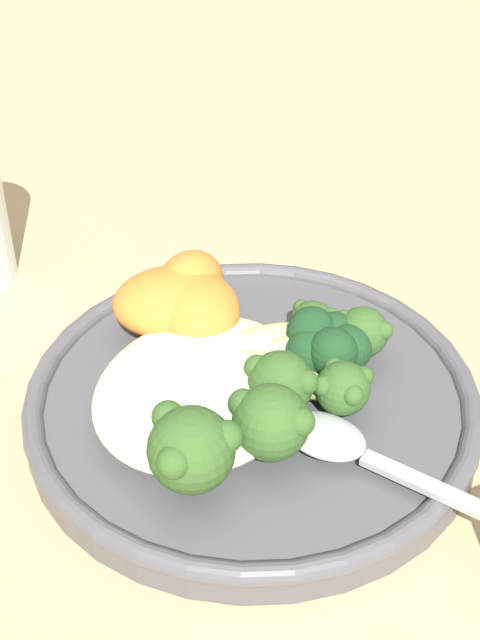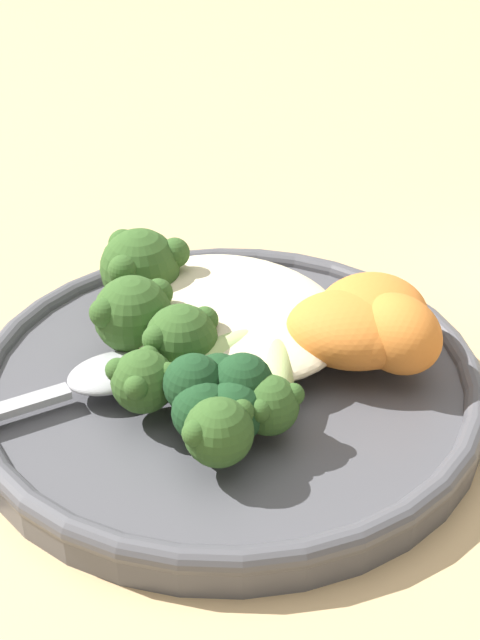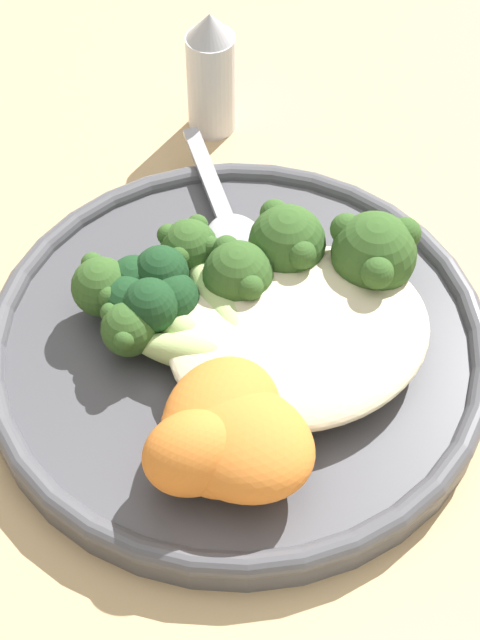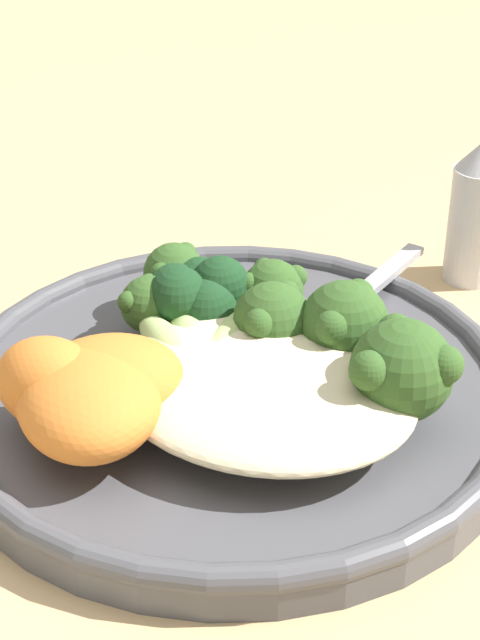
% 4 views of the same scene
% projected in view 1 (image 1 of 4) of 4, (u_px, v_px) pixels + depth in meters
% --- Properties ---
extents(ground_plane, '(4.00, 4.00, 0.00)m').
position_uv_depth(ground_plane, '(222.00, 418.00, 0.50)').
color(ground_plane, tan).
extents(plate, '(0.25, 0.25, 0.02)m').
position_uv_depth(plate, '(252.00, 400.00, 0.50)').
color(plate, '#4C4C51').
rests_on(plate, ground_plane).
extents(quinoa_mound, '(0.13, 0.11, 0.02)m').
position_uv_depth(quinoa_mound, '(201.00, 389.00, 0.48)').
color(quinoa_mound, beige).
rests_on(quinoa_mound, plate).
extents(broccoli_stalk_0, '(0.12, 0.06, 0.04)m').
position_uv_depth(broccoli_stalk_0, '(194.00, 442.00, 0.43)').
color(broccoli_stalk_0, '#ADC675').
rests_on(broccoli_stalk_0, plate).
extents(broccoli_stalk_1, '(0.09, 0.10, 0.04)m').
position_uv_depth(broccoli_stalk_1, '(260.00, 410.00, 0.45)').
color(broccoli_stalk_1, '#ADC675').
rests_on(broccoli_stalk_1, plate).
extents(broccoli_stalk_2, '(0.04, 0.09, 0.04)m').
position_uv_depth(broccoli_stalk_2, '(271.00, 377.00, 0.47)').
color(broccoli_stalk_2, '#ADC675').
rests_on(broccoli_stalk_2, plate).
extents(broccoli_stalk_3, '(0.03, 0.11, 0.03)m').
position_uv_depth(broccoli_stalk_3, '(297.00, 378.00, 0.48)').
color(broccoli_stalk_3, '#ADC675').
rests_on(broccoli_stalk_3, plate).
extents(broccoli_stalk_4, '(0.08, 0.10, 0.03)m').
position_uv_depth(broccoli_stalk_4, '(327.00, 341.00, 0.51)').
color(broccoli_stalk_4, '#ADC675').
rests_on(broccoli_stalk_4, plate).
extents(broccoli_stalk_5, '(0.08, 0.07, 0.03)m').
position_uv_depth(broccoli_stalk_5, '(281.00, 336.00, 0.51)').
color(broccoli_stalk_5, '#ADC675').
rests_on(broccoli_stalk_5, plate).
extents(sweet_potato_chunk_0, '(0.08, 0.08, 0.03)m').
position_uv_depth(sweet_potato_chunk_0, '(195.00, 307.00, 0.52)').
color(sweet_potato_chunk_0, orange).
rests_on(sweet_potato_chunk_0, plate).
extents(sweet_potato_chunk_1, '(0.09, 0.09, 0.03)m').
position_uv_depth(sweet_potato_chunk_1, '(173.00, 301.00, 0.53)').
color(sweet_potato_chunk_1, orange).
rests_on(sweet_potato_chunk_1, plate).
extents(sweet_potato_chunk_2, '(0.05, 0.04, 0.04)m').
position_uv_depth(sweet_potato_chunk_2, '(190.00, 283.00, 0.54)').
color(sweet_potato_chunk_2, orange).
rests_on(sweet_potato_chunk_2, plate).
extents(sweet_potato_chunk_3, '(0.07, 0.08, 0.03)m').
position_uv_depth(sweet_potato_chunk_3, '(188.00, 302.00, 0.53)').
color(sweet_potato_chunk_3, orange).
rests_on(sweet_potato_chunk_3, plate).
extents(kale_tuft, '(0.05, 0.05, 0.03)m').
position_uv_depth(kale_tuft, '(327.00, 344.00, 0.50)').
color(kale_tuft, '#193D1E').
rests_on(kale_tuft, plate).
extents(spoon, '(0.04, 0.12, 0.01)m').
position_uv_depth(spoon, '(342.00, 444.00, 0.45)').
color(spoon, '#A3A3A8').
rests_on(spoon, plate).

